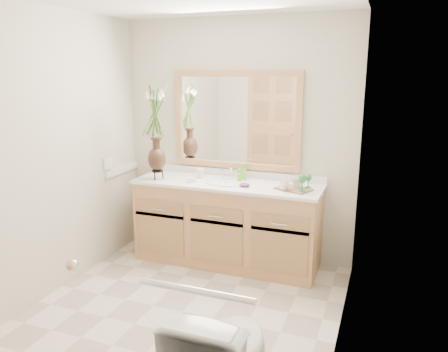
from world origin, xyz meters
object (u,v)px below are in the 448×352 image
at_px(soap_bottle, 242,173).
at_px(tray, 293,189).
at_px(flower_vase, 155,120).
at_px(tumbler, 200,173).

height_order(soap_bottle, tray, soap_bottle).
relative_size(soap_bottle, tray, 0.50).
bearing_deg(flower_vase, soap_bottle, 18.18).
bearing_deg(tumbler, flower_vase, -151.22).
height_order(tumbler, soap_bottle, soap_bottle).
relative_size(flower_vase, tray, 2.84).
distance_m(flower_vase, soap_bottle, 0.98).
bearing_deg(soap_bottle, flower_vase, -168.63).
bearing_deg(soap_bottle, tumbler, -179.27).
xyz_separation_m(flower_vase, tumbler, (0.38, 0.21, -0.54)).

